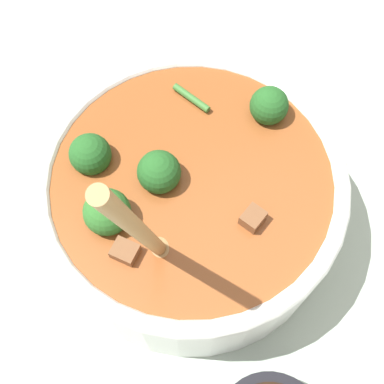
{
  "coord_description": "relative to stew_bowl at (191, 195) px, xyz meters",
  "views": [
    {
      "loc": [
        -0.2,
        0.06,
        0.49
      ],
      "look_at": [
        0.0,
        0.0,
        0.07
      ],
      "focal_mm": 45.0,
      "sensor_mm": 36.0,
      "label": 1
    }
  ],
  "objects": [
    {
      "name": "ground_plane",
      "position": [
        -0.0,
        -0.0,
        -0.06
      ],
      "size": [
        4.0,
        4.0,
        0.0
      ],
      "primitive_type": "plane",
      "color": "#ADBCAD"
    },
    {
      "name": "stew_bowl",
      "position": [
        0.0,
        0.0,
        0.0
      ],
      "size": [
        0.29,
        0.29,
        0.29
      ],
      "color": "white",
      "rests_on": "ground_plane"
    }
  ]
}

